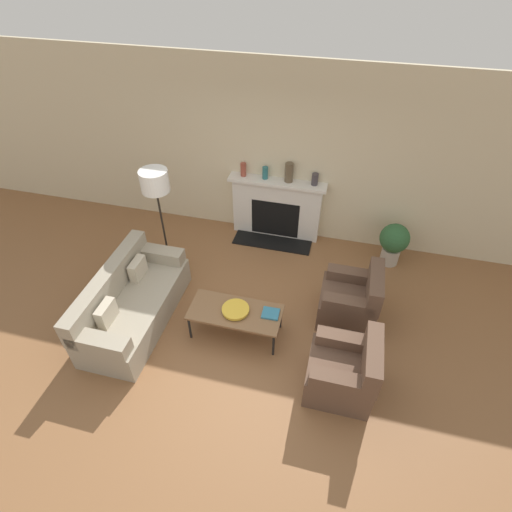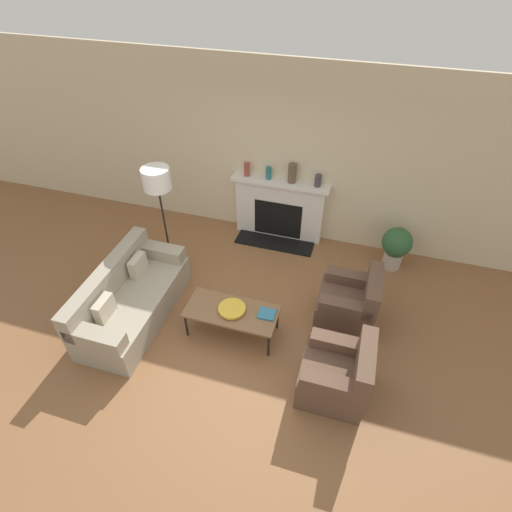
% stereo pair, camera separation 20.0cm
% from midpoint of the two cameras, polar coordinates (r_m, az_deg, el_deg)
% --- Properties ---
extents(ground_plane, '(18.00, 18.00, 0.00)m').
position_cam_midpoint_polar(ground_plane, '(5.47, -4.75, -12.09)').
color(ground_plane, brown).
extents(wall_back, '(18.00, 0.06, 2.90)m').
position_cam_midpoint_polar(wall_back, '(6.50, 1.79, 14.30)').
color(wall_back, beige).
rests_on(wall_back, ground_plane).
extents(fireplace, '(1.61, 0.59, 1.08)m').
position_cam_midpoint_polar(fireplace, '(6.83, 2.07, 6.72)').
color(fireplace, silver).
rests_on(fireplace, ground_plane).
extents(couch, '(0.84, 1.88, 0.82)m').
position_cam_midpoint_polar(couch, '(5.76, -18.32, -6.46)').
color(couch, '#9E937F').
rests_on(couch, ground_plane).
extents(armchair_near, '(0.76, 0.75, 0.85)m').
position_cam_midpoint_polar(armchair_near, '(4.89, 11.34, -15.86)').
color(armchair_near, brown).
rests_on(armchair_near, ground_plane).
extents(armchair_far, '(0.76, 0.75, 0.85)m').
position_cam_midpoint_polar(armchair_far, '(5.62, 12.47, -6.23)').
color(armchair_far, brown).
rests_on(armchair_far, ground_plane).
extents(coffee_table, '(1.21, 0.54, 0.42)m').
position_cam_midpoint_polar(coffee_table, '(5.26, -4.08, -8.13)').
color(coffee_table, brown).
rests_on(coffee_table, ground_plane).
extents(bowl, '(0.36, 0.36, 0.05)m').
position_cam_midpoint_polar(bowl, '(5.22, -4.05, -7.66)').
color(bowl, gold).
rests_on(bowl, coffee_table).
extents(book, '(0.22, 0.20, 0.02)m').
position_cam_midpoint_polar(book, '(5.18, 0.98, -8.22)').
color(book, teal).
rests_on(book, coffee_table).
extents(floor_lamp, '(0.40, 0.40, 1.70)m').
position_cam_midpoint_polar(floor_lamp, '(5.82, -15.13, 9.51)').
color(floor_lamp, black).
rests_on(floor_lamp, ground_plane).
extents(mantel_vase_left, '(0.09, 0.09, 0.22)m').
position_cam_midpoint_polar(mantel_vase_left, '(6.62, -2.71, 12.23)').
color(mantel_vase_left, brown).
rests_on(mantel_vase_left, fireplace).
extents(mantel_vase_center_left, '(0.09, 0.09, 0.20)m').
position_cam_midpoint_polar(mantel_vase_center_left, '(6.54, 0.42, 11.79)').
color(mantel_vase_center_left, '#28666B').
rests_on(mantel_vase_center_left, fireplace).
extents(mantel_vase_center_right, '(0.13, 0.13, 0.32)m').
position_cam_midpoint_polar(mantel_vase_center_right, '(6.44, 3.83, 11.81)').
color(mantel_vase_center_right, brown).
rests_on(mantel_vase_center_right, fireplace).
extents(mantel_vase_right, '(0.11, 0.11, 0.19)m').
position_cam_midpoint_polar(mantel_vase_right, '(6.43, 7.52, 10.81)').
color(mantel_vase_right, '#3D383D').
rests_on(mantel_vase_right, fireplace).
extents(potted_plant, '(0.46, 0.46, 0.72)m').
position_cam_midpoint_polar(potted_plant, '(6.60, 18.26, 1.95)').
color(potted_plant, '#B2A899').
rests_on(potted_plant, ground_plane).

